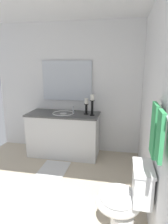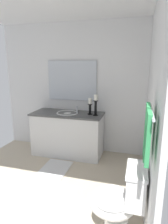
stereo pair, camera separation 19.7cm
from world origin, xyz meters
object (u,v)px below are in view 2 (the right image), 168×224
(sink_basin, at_px, (67,115))
(towel_center, at_px, (148,138))
(candle_holder_short, at_px, (90,106))
(towel_near_vanity, at_px, (147,132))
(mirror, at_px, (72,81))
(toilet, at_px, (119,201))
(bath_mat, at_px, (55,169))
(candle_holder_tall, at_px, (96,104))
(vanity_cabinet, at_px, (68,134))
(towel_bar, at_px, (152,111))

(sink_basin, bearing_deg, towel_center, 34.34)
(candle_holder_short, xyz_separation_m, towel_near_vanity, (1.72, 0.91, 0.18))
(mirror, distance_m, candle_holder_short, 0.65)
(sink_basin, xyz_separation_m, towel_center, (1.96, 1.34, 0.42))
(towel_center, bearing_deg, toilet, -150.36)
(candle_holder_short, distance_m, towel_center, 2.20)
(sink_basin, relative_size, bath_mat, 0.67)
(mirror, distance_m, towel_center, 2.62)
(toilet, height_order, towel_near_vanity, towel_near_vanity)
(towel_center, bearing_deg, candle_holder_tall, -157.49)
(vanity_cabinet, relative_size, mirror, 1.38)
(mirror, distance_m, bath_mat, 1.65)
(toilet, bearing_deg, sink_basin, -144.68)
(towel_bar, height_order, towel_near_vanity, towel_near_vanity)
(towel_near_vanity, height_order, bath_mat, towel_near_vanity)
(bath_mat, bearing_deg, candle_holder_short, 147.08)
(mirror, bearing_deg, candle_holder_tall, 59.59)
(candle_holder_tall, distance_m, towel_bar, 1.99)
(towel_near_vanity, bearing_deg, sink_basin, -141.53)
(candle_holder_tall, height_order, towel_bar, towel_bar)
(mirror, xyz_separation_m, towel_center, (2.24, 1.34, -0.20))
(candle_holder_short, height_order, towel_bar, towel_bar)
(candle_holder_tall, bearing_deg, sink_basin, -94.11)
(toilet, height_order, towel_bar, towel_bar)
(candle_holder_short, bearing_deg, candle_holder_tall, 59.41)
(towel_center, bearing_deg, bath_mat, -134.89)
(vanity_cabinet, distance_m, towel_bar, 2.46)
(toilet, bearing_deg, candle_holder_tall, -159.24)
(toilet, bearing_deg, vanity_cabinet, -144.65)
(bath_mat, bearing_deg, toilet, 49.32)
(vanity_cabinet, relative_size, towel_center, 3.59)
(mirror, bearing_deg, towel_bar, 32.86)
(toilet, distance_m, bath_mat, 1.54)
(towel_bar, bearing_deg, toilet, -134.89)
(towel_near_vanity, bearing_deg, towel_bar, 7.46)
(toilet, relative_size, towel_near_vanity, 1.64)
(sink_basin, bearing_deg, towel_bar, 36.67)
(vanity_cabinet, bearing_deg, candle_holder_short, 94.20)
(vanity_cabinet, xyz_separation_m, candle_holder_short, (-0.03, 0.42, 0.56))
(vanity_cabinet, distance_m, towel_center, 2.50)
(vanity_cabinet, distance_m, bath_mat, 0.74)
(sink_basin, relative_size, towel_near_vanity, 0.88)
(candle_holder_short, bearing_deg, towel_near_vanity, 28.07)
(towel_bar, bearing_deg, candle_holder_tall, -155.46)
(vanity_cabinet, xyz_separation_m, toilet, (1.60, 1.14, -0.04))
(vanity_cabinet, xyz_separation_m, bath_mat, (0.62, 0.00, -0.40))
(mirror, height_order, candle_holder_short, mirror)
(towel_near_vanity, bearing_deg, candle_holder_short, -151.93)
(vanity_cabinet, distance_m, toilet, 1.96)
(toilet, height_order, bath_mat, toilet)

